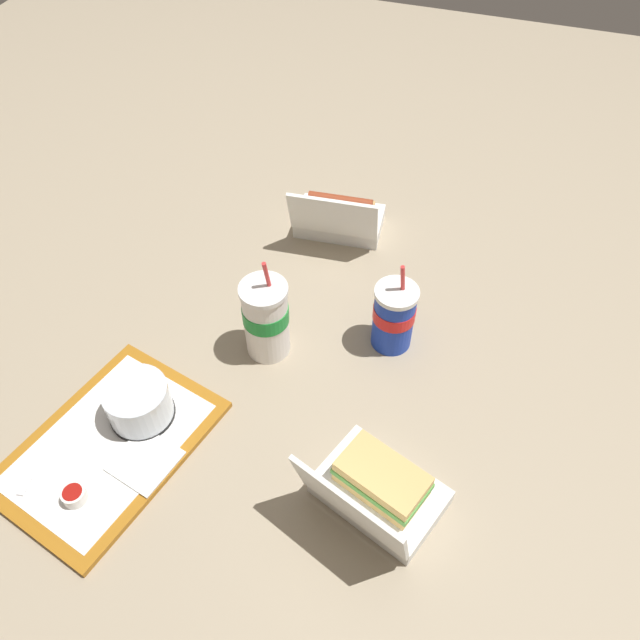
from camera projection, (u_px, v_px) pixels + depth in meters
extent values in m
plane|color=gray|center=(307.00, 323.00, 1.30)|extent=(3.20, 3.20, 0.00)
cube|color=#A56619|center=(109.00, 446.00, 1.10)|extent=(0.42, 0.34, 0.01)
cube|color=white|center=(108.00, 444.00, 1.09)|extent=(0.37, 0.29, 0.00)
cylinder|color=black|center=(143.00, 414.00, 1.13)|extent=(0.12, 0.12, 0.01)
cylinder|color=#512D19|center=(139.00, 405.00, 1.11)|extent=(0.09, 0.09, 0.05)
cylinder|color=silver|center=(138.00, 402.00, 1.10)|extent=(0.11, 0.11, 0.07)
cylinder|color=white|center=(74.00, 495.00, 1.02)|extent=(0.04, 0.04, 0.02)
cylinder|color=#9E140F|center=(72.00, 493.00, 1.01)|extent=(0.03, 0.03, 0.01)
cube|color=white|center=(145.00, 461.00, 1.07)|extent=(0.12, 0.12, 0.00)
cube|color=white|center=(35.00, 466.00, 1.06)|extent=(0.11, 0.03, 0.00)
cube|color=white|center=(340.00, 221.00, 1.48)|extent=(0.14, 0.21, 0.04)
cube|color=white|center=(333.00, 217.00, 1.37)|extent=(0.06, 0.20, 0.12)
cube|color=tan|center=(340.00, 209.00, 1.45)|extent=(0.07, 0.16, 0.03)
cylinder|color=brown|center=(340.00, 201.00, 1.43)|extent=(0.04, 0.15, 0.03)
cylinder|color=yellow|center=(340.00, 198.00, 1.43)|extent=(0.02, 0.13, 0.01)
cube|color=white|center=(380.00, 491.00, 1.03)|extent=(0.20, 0.24, 0.04)
cube|color=white|center=(350.00, 508.00, 0.92)|extent=(0.11, 0.20, 0.13)
cube|color=tan|center=(381.00, 483.00, 1.01)|extent=(0.12, 0.16, 0.02)
cube|color=#4C933D|center=(382.00, 478.00, 0.99)|extent=(0.13, 0.16, 0.01)
cube|color=tan|center=(383.00, 474.00, 0.98)|extent=(0.12, 0.16, 0.02)
cylinder|color=#1938B7|center=(393.00, 319.00, 1.21)|extent=(0.08, 0.08, 0.14)
cylinder|color=red|center=(394.00, 312.00, 1.20)|extent=(0.08, 0.08, 0.03)
cylinder|color=white|center=(397.00, 293.00, 1.16)|extent=(0.09, 0.09, 0.01)
cylinder|color=red|center=(403.00, 278.00, 1.13)|extent=(0.01, 0.01, 0.06)
cylinder|color=white|center=(266.00, 321.00, 1.19)|extent=(0.09, 0.09, 0.16)
cylinder|color=#198C33|center=(265.00, 313.00, 1.17)|extent=(0.09, 0.09, 0.04)
cylinder|color=white|center=(263.00, 290.00, 1.13)|extent=(0.09, 0.09, 0.01)
cylinder|color=red|center=(267.00, 274.00, 1.10)|extent=(0.02, 0.01, 0.06)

